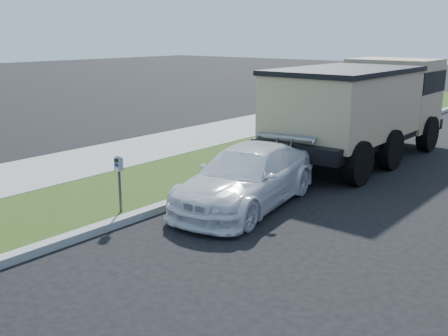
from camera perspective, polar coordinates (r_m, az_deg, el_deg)
The scene contains 5 objects.
ground at distance 9.30m, azimuth 2.76°, elevation -8.55°, with size 120.00×120.00×0.00m, color black.
streetside at distance 14.33m, azimuth -10.35°, elevation -0.20°, with size 6.12×50.00×0.15m.
parking_meter at distance 10.60m, azimuth -11.36°, elevation -0.37°, with size 0.17×0.12×1.19m.
white_wagon at distance 11.30m, azimuth 2.65°, elevation -0.95°, with size 1.78×4.37×1.27m, color silver.
dump_truck at distance 16.17m, azimuth 14.91°, elevation 6.73°, with size 2.94×7.27×2.84m.
Camera 1 is at (5.11, -6.87, 3.63)m, focal length 42.00 mm.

